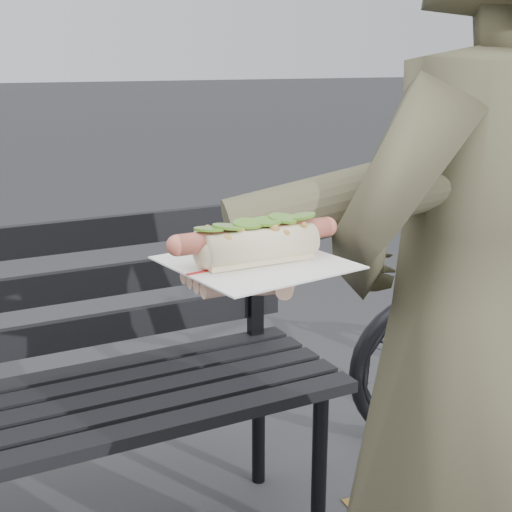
{
  "coord_description": "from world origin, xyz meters",
  "views": [
    {
      "loc": [
        -0.29,
        -0.78,
        1.26
      ],
      "look_at": [
        0.09,
        -0.05,
        1.03
      ],
      "focal_mm": 50.0,
      "sensor_mm": 36.0,
      "label": 1
    }
  ],
  "objects": [
    {
      "name": "person",
      "position": [
        0.52,
        0.05,
        0.8
      ],
      "size": [
        0.66,
        0.52,
        1.59
      ],
      "primitive_type": "imported",
      "rotation": [
        0.0,
        0.0,
        3.4
      ],
      "color": "brown",
      "rests_on": "ground"
    },
    {
      "name": "park_bench",
      "position": [
        -0.07,
        0.83,
        0.52
      ],
      "size": [
        1.5,
        0.44,
        0.88
      ],
      "color": "black",
      "rests_on": "ground"
    },
    {
      "name": "held_hotdog",
      "position": [
        0.3,
        0.01,
        1.07
      ],
      "size": [
        0.64,
        0.31,
        0.2
      ],
      "color": "brown"
    }
  ]
}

